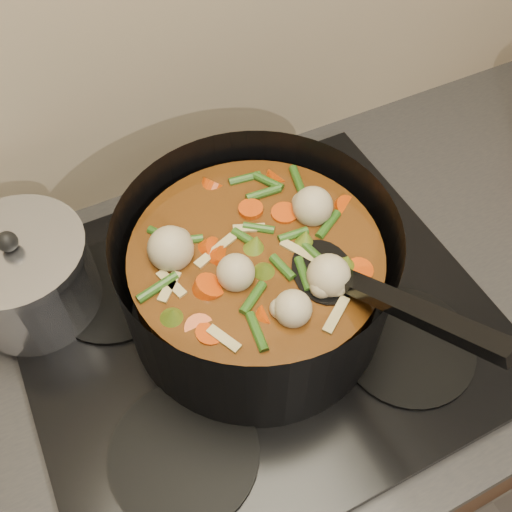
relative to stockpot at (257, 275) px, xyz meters
name	(u,v)px	position (x,y,z in m)	size (l,w,h in m)	color
counter	(256,434)	(-0.01, -0.01, -0.55)	(2.64, 0.64, 0.91)	brown
stovetop	(256,320)	(-0.01, -0.01, -0.09)	(0.62, 0.54, 0.03)	black
stockpot	(257,275)	(0.00, 0.00, 0.00)	(0.34, 0.45, 0.25)	black
saucepan	(27,276)	(-0.27, 0.15, -0.02)	(0.18, 0.18, 0.15)	silver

